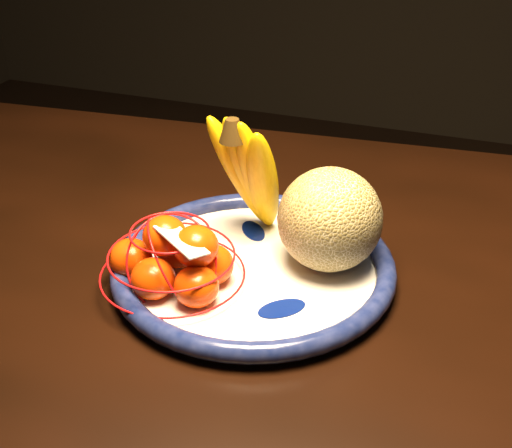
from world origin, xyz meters
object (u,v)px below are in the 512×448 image
(mandarin_bag, at_px, (175,260))
(dining_table, at_px, (146,300))
(banana_bunch, at_px, (252,170))
(cantaloupe, at_px, (330,219))
(fruit_bowl, at_px, (253,268))

(mandarin_bag, bearing_deg, dining_table, 140.81)
(dining_table, height_order, banana_bunch, banana_bunch)
(banana_bunch, bearing_deg, cantaloupe, 4.84)
(dining_table, xyz_separation_m, cantaloupe, (0.24, 0.03, 0.15))
(dining_table, distance_m, cantaloupe, 0.28)
(fruit_bowl, bearing_deg, banana_bunch, 110.26)
(dining_table, bearing_deg, cantaloupe, 3.69)
(dining_table, relative_size, banana_bunch, 8.07)
(dining_table, height_order, fruit_bowl, fruit_bowl)
(cantaloupe, distance_m, mandarin_bag, 0.19)
(cantaloupe, height_order, mandarin_bag, cantaloupe)
(dining_table, relative_size, fruit_bowl, 4.35)
(fruit_bowl, height_order, cantaloupe, cantaloupe)
(fruit_bowl, height_order, mandarin_bag, mandarin_bag)
(mandarin_bag, bearing_deg, fruit_bowl, 38.84)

